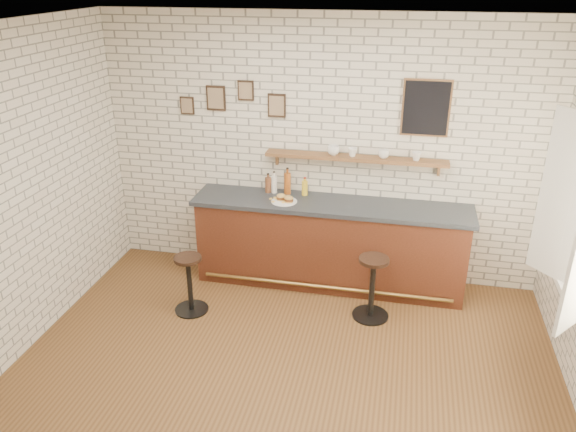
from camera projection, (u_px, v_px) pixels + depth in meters
name	position (u px, v px, depth m)	size (l,w,h in m)	color
ground	(283.00, 373.00, 5.13)	(5.00, 5.00, 0.00)	brown
bar_counter	(330.00, 244.00, 6.40)	(3.10, 0.65, 1.01)	#512415
sandwich_plate	(284.00, 201.00, 6.22)	(0.28, 0.28, 0.01)	white
ciabatta_sandwich	(285.00, 198.00, 6.21)	(0.22, 0.15, 0.07)	tan
potato_chips	(283.00, 201.00, 6.22)	(0.27, 0.18, 0.00)	#F1C655
bitters_bottle_brown	(268.00, 185.00, 6.46)	(0.07, 0.07, 0.23)	brown
bitters_bottle_white	(274.00, 184.00, 6.44)	(0.07, 0.07, 0.26)	white
bitters_bottle_amber	(287.00, 183.00, 6.40)	(0.08, 0.08, 0.31)	#954918
condiment_bottle_yellow	(305.00, 188.00, 6.38)	(0.07, 0.07, 0.21)	yellow
bar_stool_left	(190.00, 282.00, 5.93)	(0.36, 0.36, 0.65)	black
bar_stool_right	(372.00, 286.00, 5.82)	(0.39, 0.39, 0.70)	black
wall_shelf	(355.00, 158.00, 6.14)	(2.00, 0.18, 0.18)	brown
shelf_cup_a	(333.00, 150.00, 6.16)	(0.14, 0.14, 0.11)	white
shelf_cup_b	(352.00, 152.00, 6.12)	(0.10, 0.10, 0.09)	white
shelf_cup_c	(384.00, 154.00, 6.06)	(0.12, 0.12, 0.09)	white
shelf_cup_d	(416.00, 156.00, 5.99)	(0.10, 0.10, 0.09)	white
back_wall_decor	(343.00, 104.00, 6.02)	(2.96, 0.02, 0.56)	black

